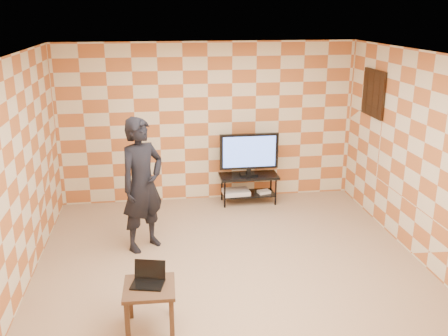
{
  "coord_description": "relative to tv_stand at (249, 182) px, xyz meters",
  "views": [
    {
      "loc": [
        -0.9,
        -5.72,
        3.2
      ],
      "look_at": [
        0.0,
        0.6,
        1.15
      ],
      "focal_mm": 40.0,
      "sensor_mm": 36.0,
      "label": 1
    }
  ],
  "objects": [
    {
      "name": "floor",
      "position": [
        -0.65,
        -2.17,
        -0.37
      ],
      "size": [
        5.0,
        5.0,
        0.0
      ],
      "primitive_type": "plane",
      "color": "#9F8669",
      "rests_on": "ground"
    },
    {
      "name": "wall_back",
      "position": [
        -0.65,
        0.33,
        0.98
      ],
      "size": [
        5.0,
        0.02,
        2.7
      ],
      "primitive_type": "cube",
      "color": "beige",
      "rests_on": "ground"
    },
    {
      "name": "wall_front",
      "position": [
        -0.65,
        -4.67,
        0.98
      ],
      "size": [
        5.0,
        0.02,
        2.7
      ],
      "primitive_type": "cube",
      "color": "beige",
      "rests_on": "ground"
    },
    {
      "name": "wall_left",
      "position": [
        -3.15,
        -2.17,
        0.98
      ],
      "size": [
        0.02,
        5.0,
        2.7
      ],
      "primitive_type": "cube",
      "color": "beige",
      "rests_on": "ground"
    },
    {
      "name": "wall_right",
      "position": [
        1.85,
        -2.17,
        0.98
      ],
      "size": [
        0.02,
        5.0,
        2.7
      ],
      "primitive_type": "cube",
      "color": "beige",
      "rests_on": "ground"
    },
    {
      "name": "ceiling",
      "position": [
        -0.65,
        -2.17,
        2.33
      ],
      "size": [
        5.0,
        5.0,
        0.02
      ],
      "primitive_type": "cube",
      "color": "white",
      "rests_on": "wall_back"
    },
    {
      "name": "wall_art",
      "position": [
        1.82,
        -0.62,
        1.58
      ],
      "size": [
        0.04,
        0.72,
        0.72
      ],
      "color": "black",
      "rests_on": "wall_right"
    },
    {
      "name": "tv_stand",
      "position": [
        0.0,
        0.0,
        0.0
      ],
      "size": [
        0.99,
        0.45,
        0.5
      ],
      "color": "black",
      "rests_on": "floor"
    },
    {
      "name": "tv",
      "position": [
        0.0,
        -0.0,
        0.53
      ],
      "size": [
        0.99,
        0.19,
        0.72
      ],
      "color": "black",
      "rests_on": "tv_stand"
    },
    {
      "name": "dvd_player",
      "position": [
        -0.22,
        -0.02,
        -0.16
      ],
      "size": [
        0.46,
        0.35,
        0.07
      ],
      "primitive_type": "cube",
      "rotation": [
        0.0,
        0.0,
        0.08
      ],
      "color": "silver",
      "rests_on": "tv_stand"
    },
    {
      "name": "game_console",
      "position": [
        0.26,
        -0.04,
        -0.17
      ],
      "size": [
        0.24,
        0.19,
        0.05
      ],
      "primitive_type": "cube",
      "rotation": [
        0.0,
        0.0,
        0.24
      ],
      "color": "silver",
      "rests_on": "tv_stand"
    },
    {
      "name": "side_table",
      "position": [
        -1.67,
        -3.36,
        0.05
      ],
      "size": [
        0.54,
        0.54,
        0.5
      ],
      "color": "#372618",
      "rests_on": "floor"
    },
    {
      "name": "laptop",
      "position": [
        -1.68,
        -3.3,
        0.18
      ],
      "size": [
        0.38,
        0.33,
        0.22
      ],
      "color": "black",
      "rests_on": "side_table"
    },
    {
      "name": "person",
      "position": [
        -1.75,
        -1.46,
        0.56
      ],
      "size": [
        0.81,
        0.77,
        1.85
      ],
      "primitive_type": "imported",
      "rotation": [
        0.0,
        0.0,
        0.68
      ],
      "color": "black",
      "rests_on": "floor"
    }
  ]
}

